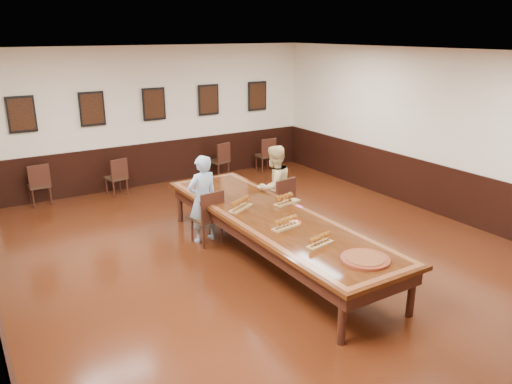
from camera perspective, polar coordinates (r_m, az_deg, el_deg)
floor at (r=8.11m, az=1.88°, el=-7.74°), size 8.00×10.00×0.02m
ceiling at (r=7.31m, az=2.15°, el=15.64°), size 8.00×10.00×0.02m
wall_back at (r=11.95m, az=-11.62°, el=8.43°), size 8.00×0.02×3.20m
wall_right at (r=10.29m, az=21.02°, el=6.10°), size 0.02×10.00×3.20m
chair_man at (r=8.57m, az=-5.69°, el=-2.79°), size 0.50×0.54×0.96m
chair_woman at (r=9.19m, az=2.50°, el=-1.20°), size 0.53×0.57×0.98m
spare_chair_a at (r=11.38m, az=-23.59°, el=0.85°), size 0.44×0.48×0.90m
spare_chair_b at (r=11.49m, az=-15.71°, el=1.73°), size 0.48×0.51×0.85m
spare_chair_c at (r=12.46m, az=-4.29°, el=3.69°), size 0.52×0.54×0.89m
spare_chair_d at (r=12.97m, az=1.06°, el=4.32°), size 0.45×0.49×0.89m
person_man at (r=8.56m, az=-6.12°, el=-0.80°), size 0.60×0.43×1.53m
person_woman at (r=9.17m, az=2.08°, el=0.60°), size 0.85×0.70×1.54m
pink_phone at (r=8.22m, az=4.98°, el=-1.65°), size 0.06×0.13×0.01m
wainscoting at (r=7.90m, az=1.92°, el=-4.40°), size 8.00×10.00×1.00m
conference_table at (r=7.86m, az=1.93°, el=-3.65°), size 1.40×5.00×0.76m
posters at (r=11.84m, az=-11.59°, el=9.82°), size 6.14×0.04×0.74m
flight_a at (r=8.04m, az=-1.78°, el=-1.41°), size 0.52×0.37×0.19m
flight_b at (r=8.31m, az=3.49°, el=-0.80°), size 0.51×0.24×0.18m
flight_c at (r=7.30m, az=3.45°, el=-3.55°), size 0.48×0.21×0.17m
flight_d at (r=6.78m, az=7.34°, el=-5.49°), size 0.44×0.21×0.16m
red_plate_grp at (r=7.52m, az=4.39°, el=-3.49°), size 0.22×0.22×0.03m
carved_platter at (r=6.46m, az=12.38°, el=-7.52°), size 0.63×0.63×0.05m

